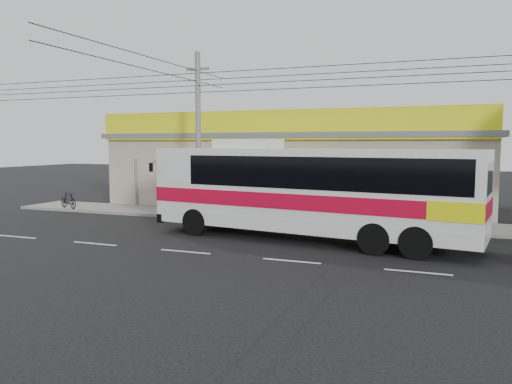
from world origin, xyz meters
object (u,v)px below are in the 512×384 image
coach_bus (313,187)px  utility_pole (198,82)px  motorbike_dark (68,200)px  motorbike_red (175,206)px

coach_bus → utility_pole: bearing=159.4°
coach_bus → motorbike_dark: coach_bus is taller
motorbike_red → motorbike_dark: (-7.01, -0.03, 0.05)m
coach_bus → motorbike_dark: 15.93m
motorbike_red → utility_pole: 6.59m
motorbike_red → motorbike_dark: bearing=81.5°
motorbike_dark → utility_pole: bearing=-68.9°
coach_bus → utility_pole: 9.45m
motorbike_dark → utility_pole: utility_pole is taller
coach_bus → motorbike_red: 9.32m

